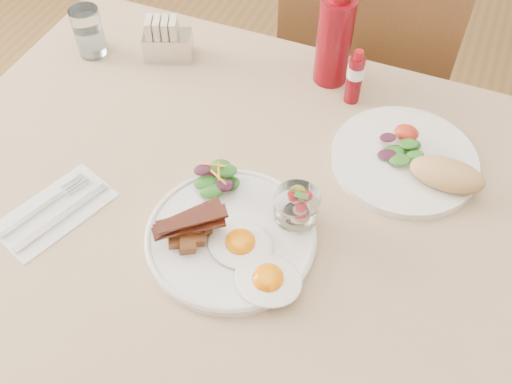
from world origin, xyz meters
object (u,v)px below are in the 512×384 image
(second_plate, at_px, (414,162))
(ketchup_bottle, at_px, (334,39))
(water_glass, at_px, (89,34))
(hot_sauce_bottle, at_px, (355,77))
(sugar_caddy, at_px, (166,41))
(fruit_cup, at_px, (297,206))
(chair_far, at_px, (365,76))
(table, at_px, (280,235))
(main_plate, at_px, (231,237))

(second_plate, height_order, ketchup_bottle, ketchup_bottle)
(ketchup_bottle, xyz_separation_m, water_glass, (-0.50, -0.11, -0.05))
(ketchup_bottle, bearing_deg, hot_sauce_bottle, -37.88)
(ketchup_bottle, bearing_deg, sugar_caddy, -169.68)
(fruit_cup, bearing_deg, water_glass, 154.17)
(fruit_cup, xyz_separation_m, sugar_caddy, (-0.41, 0.32, -0.02))
(ketchup_bottle, height_order, sugar_caddy, ketchup_bottle)
(sugar_caddy, bearing_deg, ketchup_bottle, -10.91)
(chair_far, distance_m, hot_sauce_bottle, 0.46)
(hot_sauce_bottle, height_order, sugar_caddy, hot_sauce_bottle)
(table, distance_m, ketchup_bottle, 0.40)
(main_plate, bearing_deg, table, 62.14)
(chair_far, distance_m, sugar_caddy, 0.59)
(chair_far, bearing_deg, fruit_cup, -86.99)
(hot_sauce_bottle, bearing_deg, chair_far, 95.65)
(table, distance_m, chair_far, 0.68)
(chair_far, relative_size, fruit_cup, 12.28)
(chair_far, height_order, second_plate, chair_far)
(table, relative_size, main_plate, 4.75)
(second_plate, relative_size, hot_sauce_bottle, 2.28)
(chair_far, xyz_separation_m, ketchup_bottle, (-0.03, -0.31, 0.32))
(second_plate, bearing_deg, main_plate, -132.10)
(chair_far, relative_size, ketchup_bottle, 4.49)
(second_plate, height_order, water_glass, water_glass)
(second_plate, xyz_separation_m, hot_sauce_bottle, (-0.15, 0.14, 0.04))
(main_plate, distance_m, ketchup_bottle, 0.46)
(chair_far, height_order, fruit_cup, chair_far)
(fruit_cup, bearing_deg, table, 137.75)
(second_plate, distance_m, water_glass, 0.72)
(table, bearing_deg, main_plate, -117.86)
(table, height_order, water_glass, water_glass)
(second_plate, bearing_deg, ketchup_bottle, 139.73)
(chair_far, distance_m, ketchup_bottle, 0.45)
(main_plate, height_order, ketchup_bottle, ketchup_bottle)
(second_plate, bearing_deg, water_glass, 174.41)
(ketchup_bottle, relative_size, hot_sauce_bottle, 1.72)
(table, distance_m, main_plate, 0.15)
(chair_far, relative_size, main_plate, 3.32)
(table, xyz_separation_m, hot_sauce_bottle, (0.04, 0.30, 0.15))
(sugar_caddy, relative_size, water_glass, 1.08)
(table, height_order, second_plate, second_plate)
(water_glass, bearing_deg, table, -24.45)
(water_glass, bearing_deg, fruit_cup, -25.83)
(main_plate, xyz_separation_m, fruit_cup, (0.09, 0.06, 0.05))
(chair_far, relative_size, water_glass, 8.77)
(sugar_caddy, xyz_separation_m, water_glass, (-0.16, -0.05, 0.01))
(table, bearing_deg, ketchup_bottle, 94.10)
(table, relative_size, fruit_cup, 17.55)
(ketchup_bottle, distance_m, hot_sauce_bottle, 0.09)
(second_plate, bearing_deg, chair_far, 111.05)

